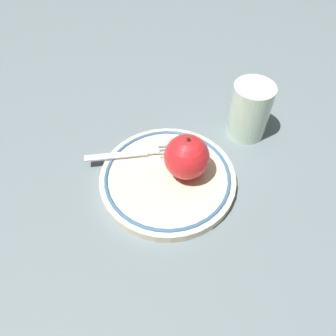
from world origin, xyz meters
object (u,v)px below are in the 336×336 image
object	(u,v)px
plate	(168,179)
apple_red_whole	(187,159)
fork	(139,153)
drinking_glass	(250,110)

from	to	relation	value
plate	apple_red_whole	distance (m)	0.05
apple_red_whole	fork	size ratio (longest dim) A/B	0.41
apple_red_whole	fork	xyz separation A→B (m)	(0.06, 0.07, -0.03)
plate	fork	bearing A→B (deg)	33.04
plate	fork	size ratio (longest dim) A/B	1.14
plate	fork	world-z (taller)	fork
drinking_glass	fork	bearing A→B (deg)	97.31
apple_red_whole	drinking_glass	xyz separation A→B (m)	(0.08, -0.14, -0.00)
plate	apple_red_whole	xyz separation A→B (m)	(-0.00, -0.03, 0.04)
fork	drinking_glass	bearing A→B (deg)	13.37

